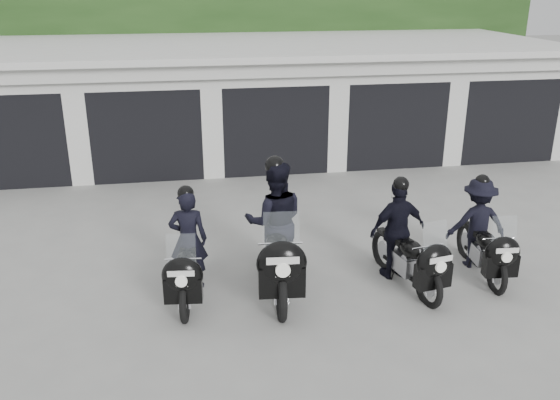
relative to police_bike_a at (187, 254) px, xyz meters
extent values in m
plane|color=gray|center=(2.31, 0.25, -0.69)|extent=(80.00, 80.00, 0.00)
cube|color=silver|center=(2.31, 8.75, 0.71)|extent=(16.00, 6.00, 2.80)
cube|color=silver|center=(2.31, 8.55, 2.19)|extent=(16.40, 6.80, 0.16)
cube|color=silver|center=(2.31, 5.50, 1.96)|extent=(16.40, 0.12, 0.40)
cube|color=black|center=(2.31, 5.73, -0.57)|extent=(16.00, 0.06, 0.24)
cube|color=black|center=(-3.89, 6.95, 0.41)|extent=(2.60, 2.60, 2.20)
cube|color=silver|center=(-3.89, 5.90, 1.81)|extent=(2.60, 0.50, 0.60)
cube|color=silver|center=(-2.34, 5.90, 0.71)|extent=(0.50, 0.50, 2.80)
cube|color=black|center=(-0.79, 6.95, 0.41)|extent=(2.60, 2.60, 2.20)
cube|color=silver|center=(-0.79, 5.90, 1.81)|extent=(2.60, 0.50, 0.60)
cube|color=silver|center=(0.76, 5.90, 0.71)|extent=(0.50, 0.50, 2.80)
cube|color=black|center=(2.31, 6.95, 0.41)|extent=(2.60, 2.60, 2.20)
cube|color=silver|center=(2.31, 5.90, 1.81)|extent=(2.60, 0.50, 0.60)
cube|color=silver|center=(3.86, 5.90, 0.71)|extent=(0.50, 0.50, 2.80)
cube|color=black|center=(5.41, 6.95, 0.41)|extent=(2.60, 2.60, 2.20)
cube|color=silver|center=(5.41, 5.90, 1.81)|extent=(2.60, 0.50, 0.60)
cube|color=silver|center=(6.96, 5.90, 0.71)|extent=(0.50, 0.50, 2.80)
cube|color=black|center=(8.51, 6.95, 0.41)|extent=(2.60, 2.60, 2.20)
cube|color=silver|center=(8.51, 5.90, 1.81)|extent=(2.60, 0.50, 0.60)
cube|color=#1D3A15|center=(2.31, 12.75, 1.46)|extent=(20.00, 2.00, 4.30)
cylinder|color=black|center=(-4.19, 14.25, 0.96)|extent=(0.24, 0.24, 3.30)
cylinder|color=black|center=(5.31, 14.25, 0.96)|extent=(0.24, 0.24, 3.30)
cylinder|color=black|center=(9.81, 14.25, 0.96)|extent=(0.24, 0.24, 3.30)
torus|color=black|center=(-0.07, -0.66, -0.41)|extent=(0.18, 0.68, 0.68)
torus|color=black|center=(0.07, 0.66, -0.41)|extent=(0.18, 0.68, 0.68)
cube|color=#B5B5BA|center=(0.00, 0.02, -0.34)|extent=(0.30, 0.53, 0.30)
cube|color=black|center=(0.00, 0.00, -0.49)|extent=(0.21, 1.21, 0.06)
ellipsoid|color=black|center=(-0.02, -0.14, -0.03)|extent=(0.36, 0.56, 0.27)
cube|color=black|center=(0.03, 0.26, -0.01)|extent=(0.30, 0.53, 0.09)
ellipsoid|color=black|center=(-0.08, -0.74, 0.03)|extent=(0.61, 0.37, 0.56)
cube|color=black|center=(-0.08, -0.74, -0.19)|extent=(0.56, 0.26, 0.37)
cube|color=#B2BFC6|center=(-0.08, -0.71, 0.40)|extent=(0.42, 0.15, 0.47)
cylinder|color=silver|center=(-0.06, -0.55, 0.19)|extent=(0.52, 0.08, 0.03)
cube|color=silver|center=(-0.10, -0.89, 0.14)|extent=(0.37, 0.05, 0.08)
cube|color=silver|center=(-0.10, -0.87, -0.03)|extent=(0.17, 0.03, 0.09)
imported|color=black|center=(0.03, 0.28, 0.12)|extent=(0.63, 0.45, 1.63)
sphere|color=black|center=(0.03, 0.28, 0.88)|extent=(0.25, 0.25, 0.25)
torus|color=black|center=(1.30, -0.83, -0.34)|extent=(0.20, 0.84, 0.83)
torus|color=black|center=(1.44, 0.80, -0.34)|extent=(0.20, 0.84, 0.83)
cube|color=#B5B5BA|center=(1.37, 0.01, -0.26)|extent=(0.35, 0.65, 0.36)
cube|color=black|center=(1.37, -0.02, -0.45)|extent=(0.22, 1.48, 0.07)
ellipsoid|color=black|center=(1.36, -0.19, 0.12)|extent=(0.42, 0.68, 0.33)
cube|color=black|center=(1.40, 0.30, 0.15)|extent=(0.35, 0.65, 0.11)
ellipsoid|color=black|center=(1.29, -0.92, 0.19)|extent=(0.74, 0.43, 0.68)
cube|color=black|center=(1.29, -0.92, -0.07)|extent=(0.68, 0.31, 0.45)
cube|color=#B2BFC6|center=(1.30, -0.89, 0.65)|extent=(0.51, 0.17, 0.58)
cylinder|color=silver|center=(1.31, -0.69, 0.40)|extent=(0.64, 0.09, 0.03)
cube|color=silver|center=(1.28, -1.11, 0.33)|extent=(0.45, 0.06, 0.10)
cube|color=silver|center=(1.28, -1.08, 0.12)|extent=(0.21, 0.03, 0.11)
imported|color=black|center=(1.40, 0.32, 0.30)|extent=(1.03, 0.83, 1.99)
sphere|color=black|center=(1.40, 0.32, 1.24)|extent=(0.31, 0.31, 0.31)
torus|color=black|center=(3.54, -0.88, -0.40)|extent=(0.23, 0.69, 0.69)
torus|color=black|center=(3.29, 0.45, -0.40)|extent=(0.23, 0.69, 0.69)
cube|color=#B5B5BA|center=(3.41, -0.19, -0.34)|extent=(0.34, 0.55, 0.30)
cube|color=black|center=(3.41, -0.21, -0.49)|extent=(0.30, 1.21, 0.06)
ellipsoid|color=black|center=(3.44, -0.35, -0.02)|extent=(0.40, 0.59, 0.27)
cube|color=black|center=(3.36, 0.05, 0.00)|extent=(0.34, 0.55, 0.09)
ellipsoid|color=black|center=(3.55, -0.95, 0.04)|extent=(0.64, 0.41, 0.56)
cube|color=black|center=(3.55, -0.95, -0.18)|extent=(0.57, 0.30, 0.38)
cube|color=#B2BFC6|center=(3.54, -0.92, 0.41)|extent=(0.43, 0.18, 0.48)
cylinder|color=silver|center=(3.51, -0.77, 0.21)|extent=(0.52, 0.12, 0.03)
cube|color=silver|center=(3.58, -1.11, 0.15)|extent=(0.37, 0.08, 0.08)
cube|color=silver|center=(3.57, -1.08, -0.02)|extent=(0.17, 0.05, 0.09)
imported|color=black|center=(3.36, 0.06, 0.13)|extent=(1.05, 0.72, 1.65)
sphere|color=black|center=(3.36, 0.06, 0.90)|extent=(0.25, 0.25, 0.25)
torus|color=black|center=(4.74, -0.68, -0.42)|extent=(0.15, 0.65, 0.65)
torus|color=black|center=(4.85, 0.59, -0.42)|extent=(0.15, 0.65, 0.65)
cube|color=#B5B5BA|center=(4.80, -0.03, -0.36)|extent=(0.27, 0.51, 0.28)
cube|color=black|center=(4.79, -0.05, -0.50)|extent=(0.16, 1.16, 0.05)
ellipsoid|color=black|center=(4.78, -0.18, -0.06)|extent=(0.33, 0.53, 0.26)
cube|color=black|center=(4.81, 0.20, -0.04)|extent=(0.27, 0.51, 0.09)
ellipsoid|color=black|center=(4.74, -0.75, 0.00)|extent=(0.58, 0.34, 0.53)
cube|color=black|center=(4.74, -0.75, -0.21)|extent=(0.53, 0.24, 0.36)
cube|color=#B2BFC6|center=(4.74, -0.73, 0.35)|extent=(0.40, 0.13, 0.45)
cylinder|color=silver|center=(4.75, -0.58, 0.16)|extent=(0.50, 0.06, 0.02)
cube|color=silver|center=(4.73, -0.90, 0.10)|extent=(0.36, 0.04, 0.08)
cube|color=silver|center=(4.73, -0.88, -0.06)|extent=(0.16, 0.03, 0.09)
imported|color=black|center=(4.82, 0.22, 0.08)|extent=(1.05, 0.60, 1.56)
sphere|color=black|center=(4.82, 0.22, 0.82)|extent=(0.24, 0.24, 0.24)
camera|label=1|loc=(0.02, -8.23, 3.92)|focal=38.00mm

